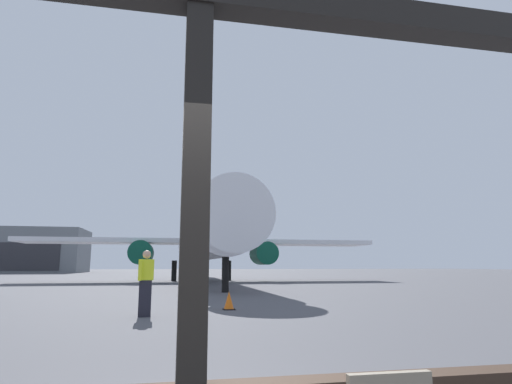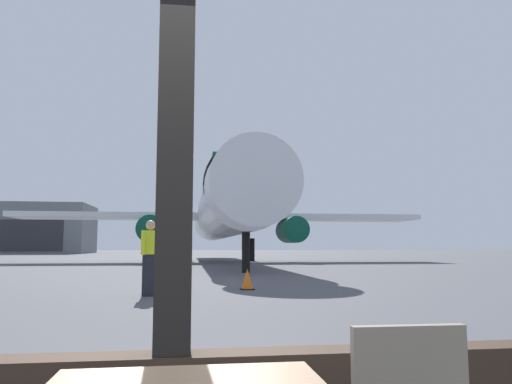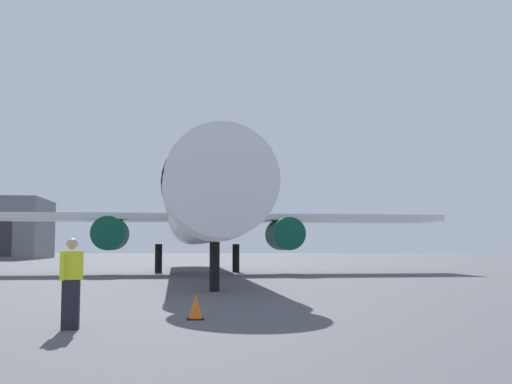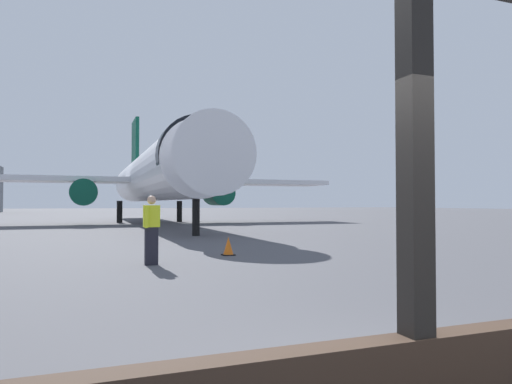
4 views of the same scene
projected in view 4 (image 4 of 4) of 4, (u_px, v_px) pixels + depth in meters
ground_plane at (113, 221)px, 40.88m from camera, size 220.00×220.00×0.00m
window_frame at (416, 233)px, 3.45m from camera, size 7.96×0.24×3.55m
airplane at (155, 176)px, 34.59m from camera, size 29.66×34.63×10.52m
ground_crew_worker at (151, 229)px, 11.47m from camera, size 0.40×0.47×1.74m
traffic_cone at (228, 247)px, 13.57m from camera, size 0.36×0.36×0.55m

